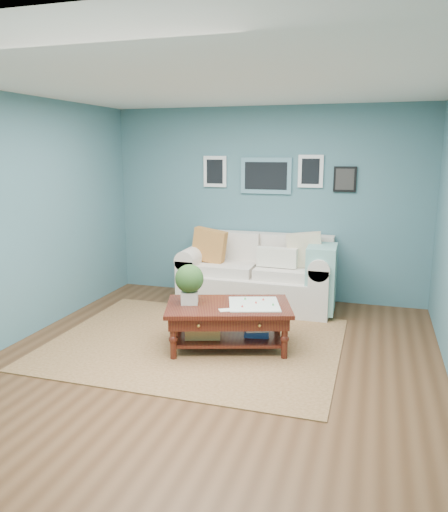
% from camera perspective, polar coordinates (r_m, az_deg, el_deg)
% --- Properties ---
extents(room_shell, '(5.00, 5.02, 2.70)m').
position_cam_1_polar(room_shell, '(4.80, -1.39, 3.12)').
color(room_shell, brown).
rests_on(room_shell, ground).
extents(area_rug, '(3.13, 2.50, 0.01)m').
position_cam_1_polar(area_rug, '(5.63, -3.28, -9.88)').
color(area_rug, brown).
rests_on(area_rug, ground).
extents(loveseat, '(2.08, 0.95, 1.07)m').
position_cam_1_polar(loveseat, '(6.83, 4.57, -2.15)').
color(loveseat, silver).
rests_on(loveseat, ground).
extents(coffee_table, '(1.48, 1.13, 0.92)m').
position_cam_1_polar(coffee_table, '(5.36, -0.24, -6.42)').
color(coffee_table, '#340B0C').
rests_on(coffee_table, ground).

